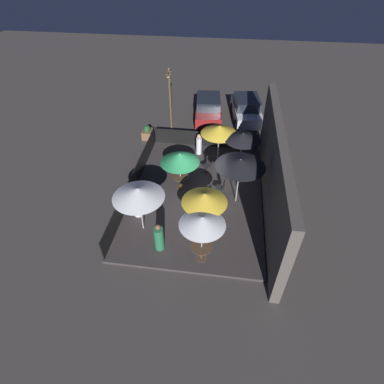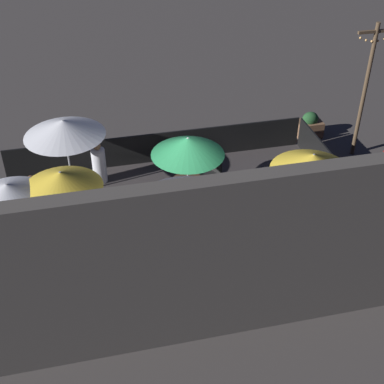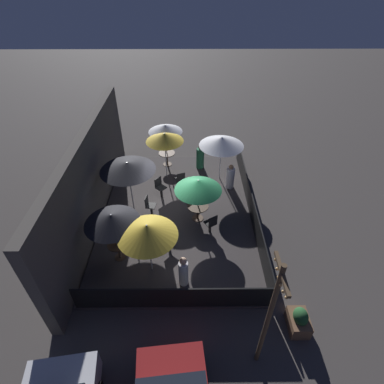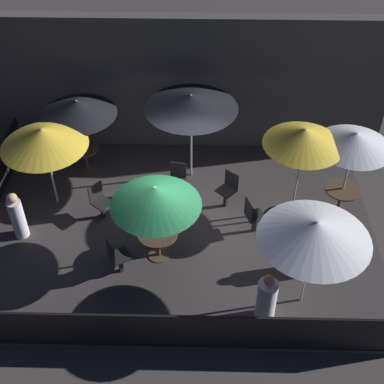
{
  "view_description": "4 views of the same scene",
  "coord_description": "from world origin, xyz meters",
  "views": [
    {
      "loc": [
        11.13,
        1.29,
        9.91
      ],
      "look_at": [
        1.1,
        -0.08,
        1.16
      ],
      "focal_mm": 28.0,
      "sensor_mm": 36.0,
      "label": 1
    },
    {
      "loc": [
        2.1,
        10.51,
        8.8
      ],
      "look_at": [
        -0.22,
        0.42,
        1.4
      ],
      "focal_mm": 50.0,
      "sensor_mm": 36.0,
      "label": 2
    },
    {
      "loc": [
        -9.76,
        -0.55,
        8.92
      ],
      "look_at": [
        0.23,
        -0.63,
        1.05
      ],
      "focal_mm": 28.0,
      "sensor_mm": 36.0,
      "label": 3
    },
    {
      "loc": [
        0.51,
        -8.8,
        9.12
      ],
      "look_at": [
        0.31,
        0.32,
        0.95
      ],
      "focal_mm": 50.0,
      "sensor_mm": 36.0,
      "label": 4
    }
  ],
  "objects": [
    {
      "name": "ground_plane",
      "position": [
        0.0,
        0.0,
        0.0
      ],
      "size": [
        60.0,
        60.0,
        0.0
      ],
      "primitive_type": "plane",
      "color": "#423D3A"
    },
    {
      "name": "patio_deck",
      "position": [
        0.0,
        0.0,
        0.06
      ],
      "size": [
        9.1,
        6.4,
        0.12
      ],
      "color": "#383333",
      "rests_on": "ground_plane"
    },
    {
      "name": "building_wall",
      "position": [
        0.0,
        3.43,
        1.9
      ],
      "size": [
        10.7,
        0.36,
        3.8
      ],
      "color": "#4C4742",
      "rests_on": "ground_plane"
    },
    {
      "name": "fence_front",
      "position": [
        0.0,
        -3.15,
        0.59
      ],
      "size": [
        8.9,
        0.05,
        0.95
      ],
      "color": "black",
      "rests_on": "patio_deck"
    },
    {
      "name": "patio_umbrella_0",
      "position": [
        -2.49,
        2.06,
        2.07
      ],
      "size": [
        1.89,
        1.89,
        2.15
      ],
      "color": "#B2B2B7",
      "rests_on": "patio_deck"
    },
    {
      "name": "patio_umbrella_1",
      "position": [
        3.84,
        0.67,
        2.24
      ],
      "size": [
        1.7,
        1.7,
        2.31
      ],
      "color": "#B2B2B7",
      "rests_on": "patio_deck"
    },
    {
      "name": "patio_umbrella_2",
      "position": [
        -0.41,
        -0.87,
        1.9
      ],
      "size": [
        1.89,
        1.89,
        2.02
      ],
      "color": "#B2B2B7",
      "rests_on": "patio_deck"
    },
    {
      "name": "patio_umbrella_3",
      "position": [
        2.72,
        0.62,
        2.33
      ],
      "size": [
        1.78,
        1.78,
        2.42
      ],
      "color": "#B2B2B7",
      "rests_on": "patio_deck"
    },
    {
      "name": "patio_umbrella_4",
      "position": [
        -3.04,
        0.82,
        2.08
      ],
      "size": [
        1.99,
        1.99,
        2.19
      ],
      "color": "#B2B2B7",
      "rests_on": "patio_deck"
    },
    {
      "name": "patio_umbrella_5",
      "position": [
        0.25,
        1.94,
        2.35
      ],
      "size": [
        2.25,
        2.25,
        2.41
      ],
      "color": "#B2B2B7",
      "rests_on": "patio_deck"
    },
    {
      "name": "patio_umbrella_6",
      "position": [
        2.6,
        -2.03,
        2.17
      ],
      "size": [
        2.11,
        2.11,
        2.27
      ],
      "color": "#B2B2B7",
      "rests_on": "patio_deck"
    },
    {
      "name": "dining_table_0",
      "position": [
        -2.49,
        2.06,
        0.69
      ],
      "size": [
        0.72,
        0.72,
        0.73
      ],
      "color": "#4C3828",
      "rests_on": "patio_deck"
    },
    {
      "name": "dining_table_1",
      "position": [
        3.84,
        0.67,
        0.69
      ],
      "size": [
        0.85,
        0.85,
        0.72
      ],
      "color": "#4C3828",
      "rests_on": "patio_deck"
    },
    {
      "name": "dining_table_2",
      "position": [
        -0.41,
        -0.87,
        0.69
      ],
      "size": [
        0.89,
        0.89,
        0.72
      ],
      "color": "#4C3828",
      "rests_on": "patio_deck"
    },
    {
      "name": "patio_chair_0",
      "position": [
        1.69,
        -0.09,
        0.64
      ],
      "size": [
        0.51,
        0.51,
        0.95
      ],
      "rotation": [
        0.0,
        0.0,
        0.34
      ],
      "color": "black",
      "rests_on": "patio_deck"
    },
    {
      "name": "patio_chair_1",
      "position": [
        1.16,
        0.83,
        0.64
      ],
      "size": [
        0.57,
        0.57,
        0.95
      ],
      "rotation": [
        0.0,
        0.0,
        -2.32
      ],
      "color": "black",
      "rests_on": "patio_deck"
    },
    {
      "name": "patio_chair_2",
      "position": [
        -1.24,
        -1.38,
        0.63
      ],
      "size": [
        0.55,
        0.55,
        0.93
      ],
      "rotation": [
        0.0,
        0.0,
        0.55
      ],
      "color": "black",
      "rests_on": "patio_deck"
    },
    {
      "name": "patio_chair_3",
      "position": [
        -1.87,
        0.36,
        0.62
      ],
      "size": [
        0.56,
        0.56,
        0.92
      ],
      "rotation": [
        0.0,
        0.0,
        -0.7
      ],
      "color": "black",
      "rests_on": "patio_deck"
    },
    {
      "name": "patio_chair_4",
      "position": [
        -0.07,
        1.19,
        0.61
      ],
      "size": [
        0.46,
        0.46,
        0.91
      ],
      "rotation": [
        0.0,
        0.0,
        -1.73
      ],
      "color": "black",
      "rests_on": "patio_deck"
    },
    {
      "name": "patron_0",
      "position": [
        -3.61,
        -0.32,
        0.7
      ],
      "size": [
        0.4,
        0.4,
        1.26
      ],
      "rotation": [
        0.0,
        0.0,
        4.45
      ],
      "color": "silver",
      "rests_on": "patio_deck"
    },
    {
      "name": "patron_1",
      "position": [
        1.81,
        -2.46,
        0.68
      ],
      "size": [
        0.48,
        0.48,
        1.26
      ],
      "rotation": [
        0.0,
        0.0,
        6.02
      ],
      "color": "silver",
      "rests_on": "patio_deck"
    },
    {
      "name": "patron_2",
      "position": [
        3.54,
        -1.08,
        0.71
      ],
      "size": [
        0.56,
        0.56,
        1.33
      ],
      "rotation": [
        0.0,
        0.0,
        4.1
      ],
      "color": "#236642",
      "rests_on": "patio_deck"
    }
  ]
}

